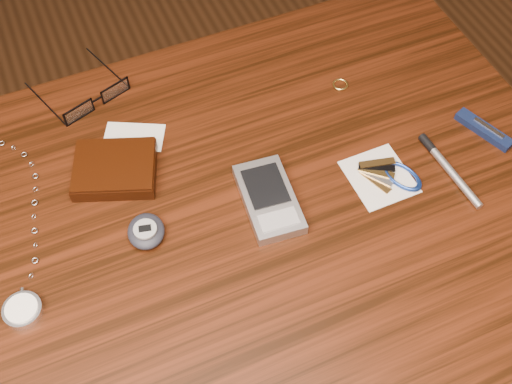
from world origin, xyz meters
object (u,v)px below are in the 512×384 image
wallet_and_card (115,168)px  silver_pen (445,165)px  pda_phone (269,199)px  notepad_keys (390,176)px  pedometer (146,231)px  pocket_watch (23,302)px  desk (221,270)px  eyeglasses (95,99)px  pocket_knife (484,130)px

wallet_and_card → silver_pen: 0.45m
pda_phone → wallet_and_card: bearing=143.7°
notepad_keys → wallet_and_card: bearing=155.7°
pedometer → notepad_keys: pedometer is taller
pocket_watch → pedometer: 0.17m
desk → wallet_and_card: (-0.09, 0.14, 0.11)m
pedometer → silver_pen: size_ratio=0.48×
eyeglasses → silver_pen: size_ratio=1.10×
wallet_and_card → notepad_keys: 0.37m
pocket_watch → notepad_keys: 0.49m
wallet_and_card → pocket_knife: wallet_and_card is taller
notepad_keys → eyeglasses: bearing=139.1°
notepad_keys → pocket_watch: bearing=178.9°
eyeglasses → pocket_knife: eyeglasses is taller
eyeglasses → silver_pen: 0.51m
pocket_watch → notepad_keys: size_ratio=3.23×
wallet_and_card → pocket_watch: bearing=-137.5°
pocket_watch → silver_pen: bearing=-2.4°
pda_phone → silver_pen: size_ratio=0.96×
pda_phone → notepad_keys: pda_phone is taller
pocket_watch → pda_phone: (0.33, 0.02, 0.00)m
wallet_and_card → pda_phone: wallet_and_card is taller
pda_phone → pedometer: size_ratio=2.01×
pocket_watch → notepad_keys: pocket_watch is taller
desk → pocket_watch: pocket_watch is taller
wallet_and_card → eyeglasses: size_ratio=1.07×
pedometer → pda_phone: bearing=-5.5°
pedometer → pocket_knife: bearing=-3.1°
wallet_and_card → notepad_keys: bearing=-24.3°
eyeglasses → notepad_keys: size_ratio=1.47×
pedometer → notepad_keys: (0.33, -0.04, -0.01)m
wallet_and_card → pedometer: wallet_and_card is taller
wallet_and_card → pda_phone: bearing=-36.3°
pocket_knife → silver_pen: 0.09m
eyeglasses → pedometer: 0.24m
pocket_knife → silver_pen: (-0.08, -0.03, -0.00)m
pedometer → notepad_keys: size_ratio=0.64×
pda_phone → silver_pen: (0.24, -0.04, -0.00)m
desk → pedometer: pedometer is taller
wallet_and_card → notepad_keys: size_ratio=1.57×
wallet_and_card → silver_pen: (0.42, -0.17, -0.01)m
pda_phone → silver_pen: bearing=-9.7°
desk → pocket_watch: (-0.25, -0.00, 0.11)m
desk → silver_pen: bearing=-4.3°
eyeglasses → pocket_knife: bearing=-28.7°
pda_phone → pocket_watch: bearing=-176.9°
eyeglasses → pocket_watch: (-0.16, -0.28, -0.01)m
pda_phone → pedometer: (-0.16, 0.02, 0.00)m
desk → wallet_and_card: wallet_and_card is taller
pedometer → pocket_knife: size_ratio=0.71×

